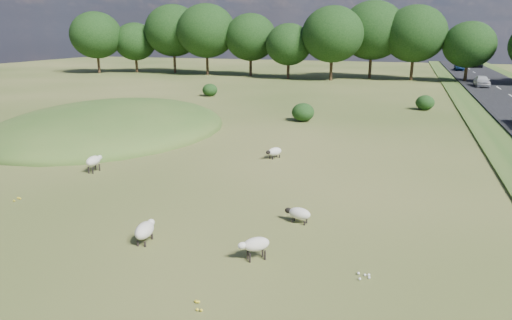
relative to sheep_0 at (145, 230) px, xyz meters
The scene contains 12 objects.
ground 23.93m from the sheep_0, 91.20° to the left, with size 160.00×160.00×0.00m, color #2E4A17.
mound 20.24m from the sheep_0, 128.14° to the left, with size 16.00×20.00×4.00m, color #33561E.
treeline 59.69m from the sheep_0, 91.50° to the left, with size 96.28×14.66×11.70m.
shrubs 30.04m from the sheep_0, 91.52° to the left, with size 24.74×13.33×1.50m.
sheep_0 is the anchor object (origin of this frame).
sheep_2 5.77m from the sheep_0, 34.98° to the left, with size 1.11×0.62×0.62m.
sheep_3 9.51m from the sheep_0, 137.07° to the left, with size 0.54×1.20×0.87m.
sheep_4 12.01m from the sheep_0, 83.73° to the left, with size 0.92×1.13×0.65m.
sheep_5 4.06m from the sheep_0, ahead, with size 1.05×0.92×0.77m.
car_0 91.32m from the sheep_0, 76.45° to the left, with size 2.01×4.94×1.43m, color black.
car_1 55.83m from the sheep_0, 71.62° to the left, with size 1.70×4.22×1.44m, color silver.
car_4 81.47m from the sheep_0, 77.52° to the left, with size 2.02×4.37×1.22m, color navy.
Camera 1 is at (8.71, -16.61, 7.13)m, focal length 32.00 mm.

